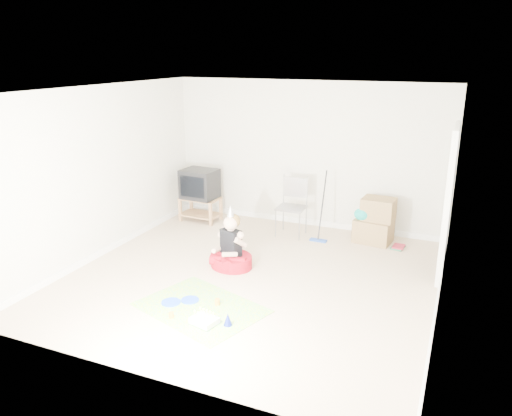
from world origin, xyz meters
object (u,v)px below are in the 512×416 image
at_px(tv_stand, 201,207).
at_px(seated_woman, 231,254).
at_px(cardboard_boxes, 375,221).
at_px(crt_tv, 200,184).
at_px(birthday_cake, 204,321).
at_px(folding_chair, 291,208).

bearing_deg(tv_stand, seated_woman, -49.48).
bearing_deg(cardboard_boxes, crt_tv, -177.37).
bearing_deg(birthday_cake, crt_tv, 119.51).
distance_m(tv_stand, crt_tv, 0.45).
bearing_deg(birthday_cake, seated_woman, 104.63).
height_order(crt_tv, cardboard_boxes, crt_tv).
height_order(cardboard_boxes, birthday_cake, cardboard_boxes).
bearing_deg(birthday_cake, folding_chair, 90.77).
height_order(cardboard_boxes, seated_woman, seated_woman).
height_order(tv_stand, crt_tv, crt_tv).
distance_m(tv_stand, folding_chair, 1.85).
xyz_separation_m(crt_tv, folding_chair, (1.83, -0.09, -0.22)).
distance_m(crt_tv, cardboard_boxes, 3.24).
relative_size(tv_stand, cardboard_boxes, 0.97).
xyz_separation_m(seated_woman, birthday_cake, (0.42, -1.61, -0.17)).
relative_size(tv_stand, birthday_cake, 2.14).
xyz_separation_m(crt_tv, cardboard_boxes, (3.22, 0.15, -0.35)).
relative_size(crt_tv, birthday_cake, 1.81).
relative_size(seated_woman, birthday_cake, 2.77).
height_order(folding_chair, seated_woman, folding_chair).
distance_m(cardboard_boxes, seated_woman, 2.56).
bearing_deg(folding_chair, seated_woman, -103.18).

